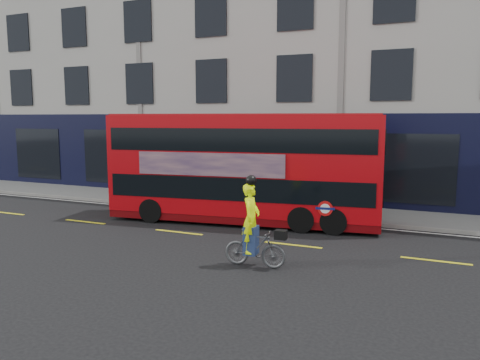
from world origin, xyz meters
The scene contains 8 objects.
ground centered at (0.00, 0.00, 0.00)m, with size 120.00×120.00×0.00m, color black.
pavement centered at (0.00, 6.50, 0.06)m, with size 60.00×3.00×0.12m, color gray.
kerb centered at (0.00, 5.00, 0.07)m, with size 60.00×0.12×0.13m, color gray.
building_terrace centered at (0.00, 12.94, 7.49)m, with size 50.00×10.07×15.00m.
road_edge_line centered at (0.00, 4.70, 0.00)m, with size 58.00×0.10×0.01m, color silver.
lane_dashes centered at (0.00, 1.50, 0.00)m, with size 58.00×0.12×0.01m, color gold, non-canonical shape.
bus centered at (-2.60, 3.80, 2.03)m, with size 10.04×3.45×3.97m.
cyclist centered at (-0.35, -0.87, 0.82)m, with size 1.67×0.68×2.39m.
Camera 1 is at (3.98, -11.78, 3.84)m, focal length 35.00 mm.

